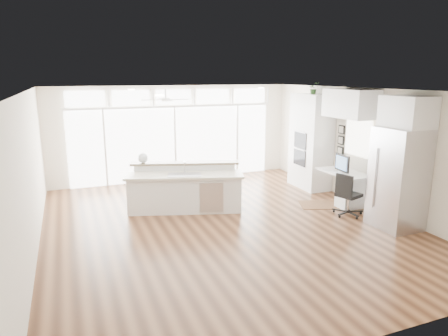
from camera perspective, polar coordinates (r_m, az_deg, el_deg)
name	(u,v)px	position (r m, az deg, el deg)	size (l,w,h in m)	color
floor	(226,225)	(8.24, 0.24, -8.13)	(7.00, 8.00, 0.02)	#442515
ceiling	(226,90)	(7.69, 0.26, 11.06)	(7.00, 8.00, 0.02)	white
wall_back	(174,133)	(11.60, -7.15, 4.96)	(7.00, 0.04, 2.70)	silver
wall_front	(366,232)	(4.54, 19.63, -8.66)	(7.00, 0.04, 2.70)	silver
wall_left	(30,176)	(7.34, -26.02, -1.04)	(0.04, 8.00, 2.70)	silver
wall_right	(368,148)	(9.69, 19.86, 2.68)	(0.04, 8.00, 2.70)	silver
glass_wall	(175,144)	(11.59, -7.03, 3.46)	(5.80, 0.06, 2.08)	white
transom_row	(174,97)	(11.45, -7.22, 10.03)	(5.90, 0.06, 0.40)	white
desk_window	(358,138)	(9.86, 18.63, 4.11)	(0.04, 0.85, 0.85)	white
ceiling_fan	(165,96)	(10.22, -8.36, 10.20)	(1.16, 1.16, 0.32)	silver
recessed_lights	(222,91)	(7.87, -0.29, 10.96)	(3.40, 3.00, 0.02)	white
oven_cabinet	(311,142)	(10.91, 12.29, 3.71)	(0.64, 1.20, 2.50)	white
desk_nook	(343,187)	(9.89, 16.67, -2.67)	(0.72, 1.30, 0.76)	white
upper_cabinets	(351,104)	(9.59, 17.64, 8.77)	(0.64, 1.30, 0.64)	white
refrigerator	(398,178)	(8.54, 23.64, -1.38)	(0.76, 0.90, 2.00)	#BCBBC0
fridge_cabinet	(408,112)	(8.38, 24.74, 7.30)	(0.64, 0.90, 0.60)	white
framed_photos	(341,140)	(10.35, 16.37, 3.83)	(0.06, 0.22, 0.80)	black
kitchen_island	(185,188)	(8.95, -5.61, -2.92)	(2.58, 0.97, 1.03)	white
rug	(320,205)	(9.67, 13.55, -5.15)	(0.91, 0.66, 0.01)	#3C2213
office_chair	(349,194)	(9.04, 17.41, -3.63)	(0.48, 0.44, 0.93)	black
fishbowl	(143,158)	(9.27, -11.52, 1.43)	(0.23, 0.23, 0.23)	silver
monitor	(342,163)	(9.70, 16.53, 0.70)	(0.09, 0.53, 0.44)	black
keyboard	(336,172)	(9.64, 15.65, -0.62)	(0.11, 0.30, 0.01)	silver
potted_plant	(313,89)	(10.78, 12.65, 10.89)	(0.27, 0.30, 0.23)	#365F28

